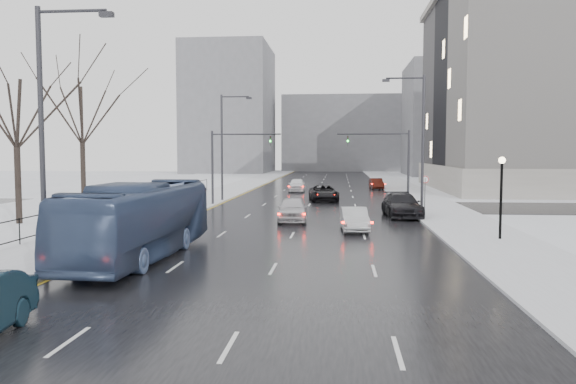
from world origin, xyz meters
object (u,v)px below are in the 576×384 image
(streetlight_l_near, at_px, (47,127))
(mast_signal_left, at_px, (224,159))
(sedan_right_distant, at_px, (376,184))
(sedan_right_far, at_px, (402,205))
(lamppost_r_mid, at_px, (501,186))
(sedan_right_cross, at_px, (324,193))
(mast_signal_right, at_px, (396,159))
(sedan_center_far, at_px, (297,185))
(sedan_center_near, at_px, (292,209))
(no_uturn_sign, at_px, (425,183))
(streetlight_r_mid, at_px, (420,138))
(sedan_right_near, at_px, (354,219))
(bus, at_px, (141,220))
(streetlight_l_far, at_px, (224,142))
(tree_park_e, at_px, (84,209))
(tree_park_d, at_px, (20,225))

(streetlight_l_near, distance_m, mast_signal_left, 28.05)
(mast_signal_left, bearing_deg, sedan_right_distant, 57.04)
(streetlight_l_near, distance_m, sedan_right_far, 26.07)
(lamppost_r_mid, xyz_separation_m, sedan_right_cross, (-9.86, 22.93, -2.15))
(mast_signal_right, relative_size, sedan_right_distant, 1.60)
(sedan_right_cross, height_order, sedan_center_far, sedan_center_far)
(mast_signal_right, height_order, sedan_center_near, mast_signal_right)
(no_uturn_sign, bearing_deg, streetlight_r_mid, -104.48)
(sedan_right_near, height_order, sedan_right_cross, sedan_right_cross)
(sedan_right_distant, bearing_deg, mast_signal_right, -94.42)
(no_uturn_sign, bearing_deg, lamppost_r_mid, -82.67)
(bus, bearing_deg, sedan_right_far, 53.60)
(streetlight_l_far, height_order, lamppost_r_mid, streetlight_l_far)
(no_uturn_sign, bearing_deg, mast_signal_right, 115.11)
(tree_park_e, relative_size, streetlight_l_near, 1.35)
(streetlight_l_near, bearing_deg, lamppost_r_mid, 27.55)
(mast_signal_right, distance_m, sedan_center_far, 19.71)
(mast_signal_right, bearing_deg, mast_signal_left, 180.00)
(bus, relative_size, sedan_center_near, 2.49)
(streetlight_l_near, bearing_deg, sedan_center_far, 82.56)
(tree_park_d, height_order, streetlight_r_mid, streetlight_r_mid)
(sedan_right_near, xyz_separation_m, sedan_right_far, (3.59, 7.56, 0.15))
(streetlight_r_mid, xyz_separation_m, streetlight_l_far, (-16.33, 12.00, 0.00))
(streetlight_l_far, xyz_separation_m, sedan_center_near, (7.67, -14.79, -4.76))
(lamppost_r_mid, xyz_separation_m, mast_signal_right, (-3.67, 18.00, 1.16))
(no_uturn_sign, height_order, sedan_center_far, no_uturn_sign)
(no_uturn_sign, distance_m, sedan_center_far, 23.88)
(sedan_right_near, bearing_deg, mast_signal_left, 122.08)
(sedan_right_cross, bearing_deg, bus, -111.12)
(tree_park_d, bearing_deg, tree_park_e, 92.29)
(tree_park_e, height_order, sedan_right_distant, tree_park_e)
(streetlight_l_near, height_order, sedan_right_near, streetlight_l_near)
(no_uturn_sign, relative_size, sedan_right_near, 0.64)
(sedan_right_near, bearing_deg, sedan_right_cross, 92.94)
(streetlight_r_mid, height_order, bus, streetlight_r_mid)
(sedan_right_far, relative_size, sedan_right_distant, 1.43)
(lamppost_r_mid, bearing_deg, streetlight_l_far, 131.06)
(sedan_right_cross, distance_m, sedan_right_far, 13.68)
(streetlight_l_near, relative_size, no_uturn_sign, 3.70)
(streetlight_l_far, bearing_deg, no_uturn_sign, -24.73)
(streetlight_r_mid, relative_size, streetlight_l_far, 1.00)
(tree_park_d, distance_m, bus, 15.69)
(streetlight_l_far, distance_m, mast_signal_right, 16.07)
(streetlight_r_mid, bearing_deg, sedan_right_distant, 91.82)
(tree_park_d, relative_size, sedan_right_distant, 3.08)
(mast_signal_left, xyz_separation_m, sedan_center_near, (6.83, -10.79, -3.25))
(streetlight_l_far, relative_size, bus, 0.84)
(tree_park_e, relative_size, sedan_center_far, 2.92)
(tree_park_d, height_order, lamppost_r_mid, tree_park_d)
(tree_park_d, bearing_deg, no_uturn_sign, 20.32)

